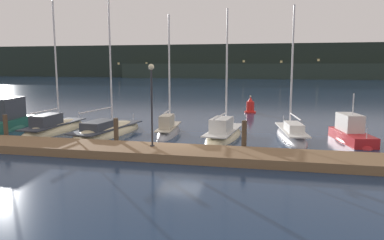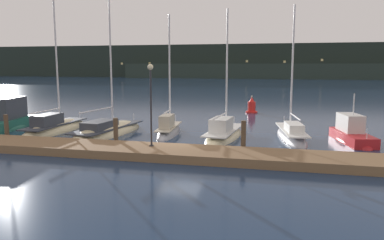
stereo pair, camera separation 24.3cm
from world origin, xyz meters
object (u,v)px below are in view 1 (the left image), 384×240
Objects in this scene: sailboat_berth_4 at (107,133)px; dock_lamppost at (152,92)px; sailboat_berth_5 at (168,132)px; sailboat_berth_6 at (224,135)px; channel_buoy at (250,107)px; sailboat_berth_3 at (54,130)px; motorboat_berth_2 at (2,124)px; sailboat_berth_7 at (291,137)px; motorboat_berth_8 at (351,137)px.

dock_lamppost is (4.97, -4.86, 3.30)m from sailboat_berth_4.
sailboat_berth_6 reaches higher than sailboat_berth_5.
sailboat_berth_4 reaches higher than sailboat_berth_6.
sailboat_berth_4 is at bearing -167.77° from sailboat_berth_5.
dock_lamppost is (-3.16, -5.56, 3.21)m from sailboat_berth_6.
sailboat_berth_5 is 5.05× the size of channel_buoy.
sailboat_berth_3 is at bearing -174.03° from sailboat_berth_5.
sailboat_berth_3 is at bearing 151.90° from dock_lamppost.
sailboat_berth_4 is at bearing -121.84° from channel_buoy.
sailboat_berth_5 is 2.01× the size of dock_lamppost.
sailboat_berth_6 is at bearing 3.10° from sailboat_berth_3.
sailboat_berth_4 is (8.70, -0.27, -0.31)m from motorboat_berth_2.
sailboat_berth_7 reaches higher than motorboat_berth_2.
sailboat_berth_7 reaches higher than channel_buoy.
sailboat_berth_3 is at bearing -175.64° from sailboat_berth_7.
sailboat_berth_5 is 0.95× the size of sailboat_berth_7.
motorboat_berth_2 is 21.27m from sailboat_berth_7.
sailboat_berth_5 is 3.93m from sailboat_berth_6.
sailboat_berth_5 is 0.98× the size of sailboat_berth_6.
sailboat_berth_6 is at bearing 60.38° from dock_lamppost.
dock_lamppost reaches higher than motorboat_berth_8.
motorboat_berth_8 is at bearing 3.09° from sailboat_berth_6.
sailboat_berth_5 is 1.73× the size of motorboat_berth_8.
sailboat_berth_7 is 3.70m from motorboat_berth_8.
sailboat_berth_6 is 0.97× the size of sailboat_berth_7.
motorboat_berth_2 is 12.92m from sailboat_berth_5.
sailboat_berth_3 reaches higher than channel_buoy.
sailboat_berth_7 is (21.25, 1.04, -0.27)m from motorboat_berth_2.
sailboat_berth_7 is at bearing -74.74° from channel_buoy.
motorboat_berth_8 is at bearing -61.31° from channel_buoy.
sailboat_berth_5 is (12.90, 0.64, -0.21)m from motorboat_berth_2.
sailboat_berth_6 is (16.83, 0.43, -0.22)m from motorboat_berth_2.
sailboat_berth_5 reaches higher than channel_buoy.
motorboat_berth_2 is 0.80× the size of sailboat_berth_6.
sailboat_berth_3 reaches higher than dock_lamppost.
sailboat_berth_6 is 2.04× the size of dock_lamppost.
sailboat_berth_6 is at bearing -3.07° from sailboat_berth_5.
sailboat_berth_6 is at bearing 4.93° from sailboat_berth_4.
motorboat_berth_2 is at bearing -141.26° from channel_buoy.
channel_buoy is at bearing 78.30° from dock_lamppost.
sailboat_berth_7 is at bearing 7.85° from sailboat_berth_6.
motorboat_berth_2 is 4.13× the size of channel_buoy.
sailboat_berth_3 is 2.21× the size of motorboat_berth_8.
dock_lamppost is at bearing -82.44° from sailboat_berth_5.
sailboat_berth_5 is (4.21, 0.91, 0.09)m from sailboat_berth_4.
sailboat_berth_4 is 1.25× the size of sailboat_berth_5.
sailboat_berth_4 is 1.19× the size of sailboat_berth_7.
sailboat_berth_7 reaches higher than sailboat_berth_5.
channel_buoy is at bearing 118.69° from motorboat_berth_8.
sailboat_berth_3 reaches higher than motorboat_berth_2.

